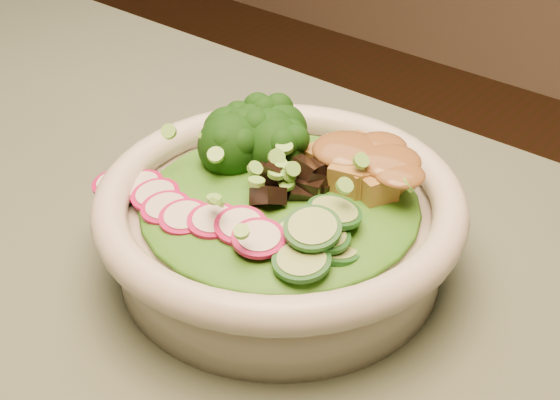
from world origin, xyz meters
The scene contains 9 objects.
salad_bowl centered at (0.22, 0.16, 0.78)m, with size 0.23×0.23×0.06m.
lettuce_bed centered at (0.22, 0.16, 0.80)m, with size 0.18×0.18×0.02m, color #196114.
broccoli_florets centered at (0.17, 0.19, 0.82)m, with size 0.07×0.06×0.04m, color black, non-canonical shape.
radish_slices centered at (0.19, 0.11, 0.81)m, with size 0.09×0.03×0.02m, color #A10C49, non-canonical shape.
cucumber_slices centered at (0.27, 0.13, 0.81)m, with size 0.06×0.06×0.03m, color #A3CB71, non-canonical shape.
mushroom_heap centered at (0.22, 0.17, 0.81)m, with size 0.06×0.06×0.03m, color black, non-canonical shape.
tofu_cubes centered at (0.25, 0.21, 0.81)m, with size 0.08×0.05×0.03m, color #9E6D34, non-canonical shape.
peanut_sauce centered at (0.25, 0.21, 0.82)m, with size 0.06×0.05×0.01m, color brown.
scallion_garnish centered at (0.22, 0.16, 0.82)m, with size 0.17×0.17×0.02m, color #70C144, non-canonical shape.
Camera 1 is at (0.47, -0.15, 1.08)m, focal length 50.00 mm.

